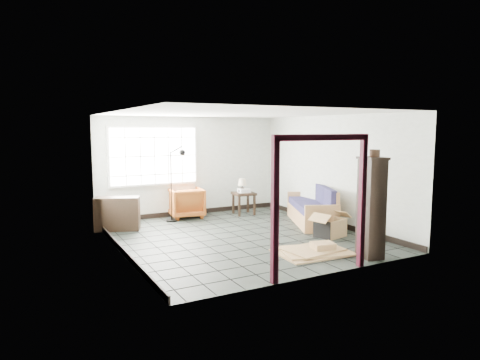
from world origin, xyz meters
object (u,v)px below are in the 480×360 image
armchair (186,201)px  tall_shelf (371,207)px  futon_sofa (314,210)px  side_table (244,196)px

armchair → tall_shelf: size_ratio=0.47×
futon_sofa → armchair: 3.26m
armchair → side_table: armchair is taller
futon_sofa → tall_shelf: bearing=-83.5°
futon_sofa → tall_shelf: (-0.85, -2.69, 0.58)m
futon_sofa → side_table: size_ratio=3.73×
side_table → tall_shelf: 4.48m
side_table → futon_sofa: bearing=-61.3°
futon_sofa → tall_shelf: 2.88m
armchair → tall_shelf: tall_shelf is taller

